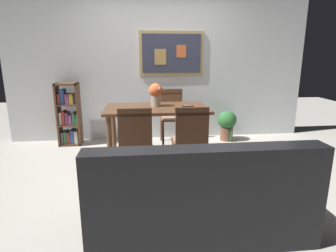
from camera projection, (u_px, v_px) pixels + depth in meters
name	position (u px, v px, depth m)	size (l,w,h in m)	color
ground_plane	(171.00, 173.00, 3.68)	(12.00, 12.00, 0.00)	#B7B2A8
wall_back_with_painting	(160.00, 65.00, 4.96)	(5.20, 0.14, 2.60)	silver
dining_table	(157.00, 114.00, 4.06)	(1.45, 0.87, 0.76)	brown
dining_chair_near_right	(190.00, 137.00, 3.37)	(0.40, 0.41, 0.91)	brown
dining_chair_near_left	(135.00, 138.00, 3.32)	(0.40, 0.41, 0.91)	brown
dining_chair_far_right	(172.00, 112.00, 4.84)	(0.40, 0.41, 0.91)	brown
leather_couch	(198.00, 198.00, 2.40)	(1.80, 0.84, 0.84)	black
bookshelf	(69.00, 116.00, 4.73)	(0.36, 0.28, 1.03)	brown
potted_ivy	(227.00, 124.00, 4.99)	(0.32, 0.32, 0.53)	brown
flower_vase	(156.00, 93.00, 4.05)	(0.20, 0.20, 0.33)	tan
tv_remote	(188.00, 106.00, 4.03)	(0.16, 0.06, 0.02)	black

